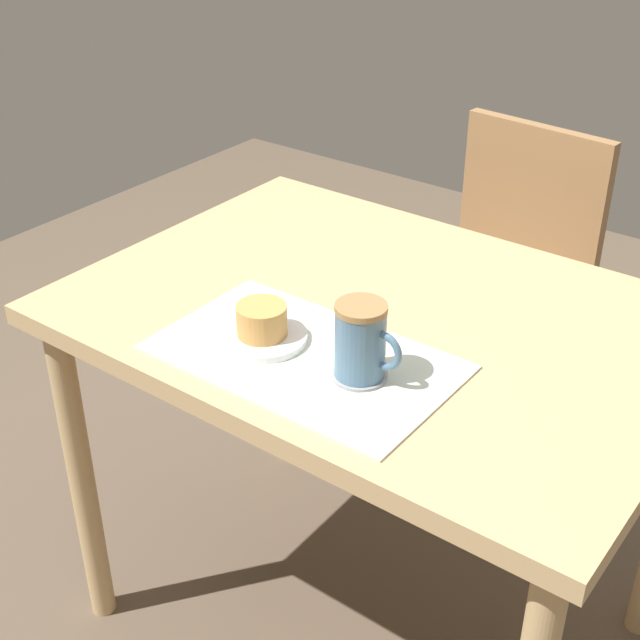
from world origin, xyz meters
The scene contains 8 objects.
ground_plane centered at (0.00, 0.00, -0.01)m, with size 4.40×4.40×0.02m, color brown.
dining_table centered at (0.00, 0.00, 0.66)m, with size 1.05×0.75×0.76m.
wooden_chair centered at (-0.11, 0.72, 0.47)m, with size 0.46×0.46×0.84m.
placemat centered at (-0.01, -0.20, 0.76)m, with size 0.47×0.28×0.00m, color silver.
pastry_plate centered at (-0.09, -0.20, 0.77)m, with size 0.14×0.14×0.01m, color white.
pastry centered at (-0.09, -0.20, 0.80)m, with size 0.08×0.08×0.05m, color tan.
coffee_coaster centered at (0.09, -0.19, 0.76)m, with size 0.09×0.09×0.01m, color #99999E.
coffee_mug centered at (0.09, -0.19, 0.83)m, with size 0.11×0.08×0.12m.
Camera 1 is at (0.71, -1.11, 1.51)m, focal length 50.00 mm.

